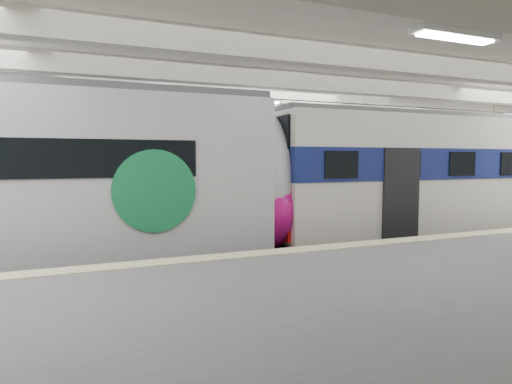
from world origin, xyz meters
name	(u,v)px	position (x,y,z in m)	size (l,w,h in m)	color
station_hall	(316,150)	(0.00, -1.74, 3.24)	(36.00, 24.00, 5.75)	black
modern_emu	(39,189)	(-6.38, 0.00, 2.31)	(14.74, 3.04, 4.71)	silver
older_rer	(448,178)	(6.25, 0.00, 2.35)	(13.59, 3.00, 4.48)	silver
far_train	(93,174)	(-5.08, 5.50, 2.46)	(15.11, 3.20, 4.77)	silver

